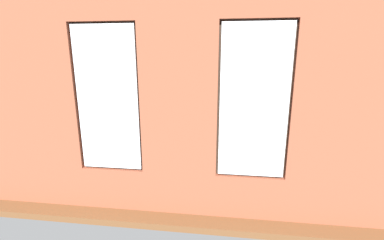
% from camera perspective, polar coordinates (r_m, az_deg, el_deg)
% --- Properties ---
extents(ground_plane, '(6.95, 5.79, 0.10)m').
position_cam_1_polar(ground_plane, '(6.46, 1.21, -7.60)').
color(ground_plane, brown).
extents(brick_wall_with_windows, '(6.35, 0.30, 3.15)m').
position_cam_1_polar(brick_wall_with_windows, '(3.61, -2.97, 1.58)').
color(brick_wall_with_windows, '#9E5138').
rests_on(brick_wall_with_windows, ground_plane).
extents(white_wall_right, '(0.10, 4.79, 3.15)m').
position_cam_1_polar(white_wall_right, '(6.94, -25.68, 6.40)').
color(white_wall_right, silver).
rests_on(white_wall_right, ground_plane).
extents(couch_by_window, '(1.96, 0.87, 0.80)m').
position_cam_1_polar(couch_by_window, '(4.65, -3.81, -11.44)').
color(couch_by_window, black).
rests_on(couch_by_window, ground_plane).
extents(couch_left, '(0.88, 1.94, 0.80)m').
position_cam_1_polar(couch_left, '(6.72, 22.94, -4.46)').
color(couch_left, black).
rests_on(couch_left, ground_plane).
extents(coffee_table, '(1.28, 0.82, 0.46)m').
position_cam_1_polar(coffee_table, '(6.65, -0.90, -2.86)').
color(coffee_table, '#A87547').
rests_on(coffee_table, ground_plane).
extents(cup_ceramic, '(0.09, 0.09, 0.11)m').
position_cam_1_polar(cup_ceramic, '(6.57, -4.37, -2.10)').
color(cup_ceramic, '#4C4C51').
rests_on(cup_ceramic, coffee_table).
extents(candle_jar, '(0.08, 0.08, 0.11)m').
position_cam_1_polar(candle_jar, '(6.49, -0.22, -2.27)').
color(candle_jar, '#B7333D').
rests_on(candle_jar, coffee_table).
extents(table_plant_small, '(0.13, 0.13, 0.20)m').
position_cam_1_polar(table_plant_small, '(6.70, 2.25, -1.27)').
color(table_plant_small, brown).
rests_on(table_plant_small, coffee_table).
extents(remote_black, '(0.07, 0.17, 0.02)m').
position_cam_1_polar(remote_black, '(6.75, -2.12, -2.01)').
color(remote_black, black).
rests_on(remote_black, coffee_table).
extents(media_console, '(1.08, 0.42, 0.45)m').
position_cam_1_polar(media_console, '(7.22, -21.70, -3.95)').
color(media_console, black).
rests_on(media_console, ground_plane).
extents(tv_flatscreen, '(0.94, 0.20, 0.66)m').
position_cam_1_polar(tv_flatscreen, '(7.08, -22.08, 0.36)').
color(tv_flatscreen, black).
rests_on(tv_flatscreen, media_console).
extents(potted_plant_corner_near_left, '(0.41, 0.41, 0.79)m').
position_cam_1_polar(potted_plant_corner_near_left, '(8.32, 20.99, 0.37)').
color(potted_plant_corner_near_left, '#47423D').
rests_on(potted_plant_corner_near_left, ground_plane).
extents(potted_plant_beside_window_right, '(0.76, 0.75, 1.19)m').
position_cam_1_polar(potted_plant_beside_window_right, '(5.39, -29.15, -6.55)').
color(potted_plant_beside_window_right, gray).
rests_on(potted_plant_beside_window_right, ground_plane).
extents(potted_plant_near_tv, '(1.00, 1.01, 1.40)m').
position_cam_1_polar(potted_plant_near_tv, '(5.94, -22.24, -0.51)').
color(potted_plant_near_tv, brown).
rests_on(potted_plant_near_tv, ground_plane).
extents(potted_plant_foreground_right, '(0.96, 0.78, 1.40)m').
position_cam_1_polar(potted_plant_foreground_right, '(8.63, -14.30, 1.38)').
color(potted_plant_foreground_right, brown).
rests_on(potted_plant_foreground_right, ground_plane).
extents(potted_plant_by_left_couch, '(0.30, 0.30, 0.62)m').
position_cam_1_polar(potted_plant_by_left_couch, '(7.93, 17.58, -0.64)').
color(potted_plant_by_left_couch, brown).
rests_on(potted_plant_by_left_couch, ground_plane).
extents(potted_plant_corner_far_left, '(1.01, 1.11, 1.51)m').
position_cam_1_polar(potted_plant_corner_far_left, '(4.76, 31.77, -8.49)').
color(potted_plant_corner_far_left, brown).
rests_on(potted_plant_corner_far_left, ground_plane).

